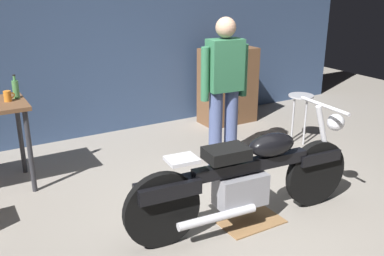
{
  "coord_description": "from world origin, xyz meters",
  "views": [
    {
      "loc": [
        -2.02,
        -2.79,
        2.06
      ],
      "look_at": [
        0.02,
        0.7,
        0.65
      ],
      "focal_mm": 40.55,
      "sensor_mm": 36.0,
      "label": 1
    }
  ],
  "objects": [
    {
      "name": "person_standing",
      "position": [
        0.64,
        1.04,
        0.93
      ],
      "size": [
        0.57,
        0.25,
        1.67
      ],
      "rotation": [
        0.0,
        0.0,
        3.06
      ],
      "color": "#4C5A89",
      "rests_on": "ground_plane"
    },
    {
      "name": "shop_stool",
      "position": [
        1.88,
        1.12,
        0.5
      ],
      "size": [
        0.32,
        0.32,
        0.64
      ],
      "color": "#B2B2B7",
      "rests_on": "ground_plane"
    },
    {
      "name": "wooden_dresser",
      "position": [
        1.57,
        2.3,
        0.55
      ],
      "size": [
        0.8,
        0.47,
        1.1
      ],
      "color": "brown",
      "rests_on": "ground_plane"
    },
    {
      "name": "mug_orange_travel",
      "position": [
        -1.5,
        1.69,
        0.95
      ],
      "size": [
        0.11,
        0.07,
        0.11
      ],
      "color": "orange",
      "rests_on": "workbench"
    },
    {
      "name": "back_wall",
      "position": [
        0.0,
        2.8,
        1.55
      ],
      "size": [
        8.0,
        0.12,
        3.1
      ],
      "primitive_type": "cube",
      "color": "#384C70",
      "rests_on": "ground_plane"
    },
    {
      "name": "drip_tray",
      "position": [
        0.13,
        -0.12,
        0.01
      ],
      "size": [
        0.56,
        0.4,
        0.01
      ],
      "primitive_type": "cube",
      "color": "olive",
      "rests_on": "ground_plane"
    },
    {
      "name": "motorcycle",
      "position": [
        0.09,
        -0.13,
        0.45
      ],
      "size": [
        2.19,
        0.6,
        1.0
      ],
      "rotation": [
        0.0,
        0.0,
        -0.08
      ],
      "color": "black",
      "rests_on": "ground_plane"
    },
    {
      "name": "ground_plane",
      "position": [
        0.0,
        0.0,
        0.0
      ],
      "size": [
        12.0,
        12.0,
        0.0
      ],
      "primitive_type": "plane",
      "color": "gray"
    },
    {
      "name": "bottle",
      "position": [
        -1.41,
        1.78,
        1.0
      ],
      "size": [
        0.06,
        0.06,
        0.24
      ],
      "color": "#4C8C4C",
      "rests_on": "workbench"
    }
  ]
}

